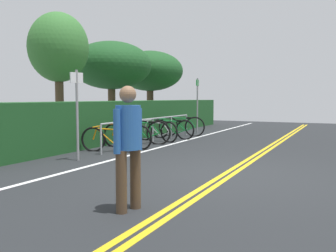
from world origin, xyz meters
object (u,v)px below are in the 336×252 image
(bicycle_5, at_px, (182,126))
(sign_post_near, at_px, (77,106))
(bicycle_1, at_px, (127,136))
(tree_extra, at_px, (150,71))
(pedestrian, at_px, (128,140))
(bicycle_4, at_px, (172,129))
(bike_rack, at_px, (153,124))
(tree_mid, at_px, (58,48))
(bicycle_2, at_px, (143,132))
(sign_post_far, at_px, (197,100))
(bicycle_0, at_px, (111,139))
(bicycle_3, at_px, (157,131))
(tree_far_right, at_px, (111,66))

(bicycle_5, relative_size, sign_post_near, 0.83)
(bicycle_1, xyz_separation_m, tree_extra, (7.91, 3.52, 2.46))
(bicycle_1, distance_m, sign_post_near, 2.50)
(pedestrian, height_order, sign_post_near, sign_post_near)
(bicycle_4, bearing_deg, pedestrian, -158.79)
(bike_rack, distance_m, tree_mid, 4.29)
(bicycle_2, bearing_deg, sign_post_far, -3.76)
(bicycle_0, height_order, bicycle_5, bicycle_5)
(bicycle_4, relative_size, tree_extra, 0.45)
(bike_rack, bearing_deg, bicycle_4, -2.42)
(pedestrian, distance_m, tree_extra, 14.77)
(bicycle_0, xyz_separation_m, sign_post_near, (-1.46, -0.09, 0.93))
(tree_mid, relative_size, tree_extra, 1.14)
(bicycle_2, height_order, pedestrian, pedestrian)
(bicycle_2, relative_size, sign_post_far, 0.76)
(bicycle_1, bearing_deg, pedestrian, -147.79)
(bicycle_4, bearing_deg, bicycle_3, 170.15)
(bicycle_1, distance_m, bicycle_2, 0.97)
(bicycle_0, bearing_deg, bicycle_3, 0.85)
(bicycle_2, distance_m, pedestrian, 6.89)
(bicycle_5, distance_m, pedestrian, 9.42)
(bicycle_0, height_order, bicycle_4, bicycle_4)
(bicycle_5, bearing_deg, bicycle_0, 179.48)
(bicycle_2, relative_size, bicycle_5, 0.98)
(bicycle_4, xyz_separation_m, tree_extra, (5.13, 3.67, 2.46))
(bicycle_1, height_order, tree_far_right, tree_far_right)
(bicycle_1, relative_size, bicycle_2, 1.05)
(bicycle_1, bearing_deg, bicycle_3, 0.16)
(bicycle_2, bearing_deg, bicycle_1, -178.98)
(bicycle_0, relative_size, bicycle_3, 0.95)
(bicycle_0, height_order, tree_mid, tree_mid)
(bike_rack, distance_m, bicycle_2, 0.51)
(bicycle_4, xyz_separation_m, sign_post_near, (-5.10, 0.03, 0.92))
(bicycle_3, xyz_separation_m, pedestrian, (-6.97, -3.22, 0.57))
(bicycle_0, xyz_separation_m, tree_mid, (1.80, 3.36, 2.81))
(pedestrian, relative_size, tree_far_right, 0.41)
(tree_mid, distance_m, tree_far_right, 3.66)
(sign_post_far, distance_m, tree_extra, 5.00)
(bicycle_5, bearing_deg, bike_rack, -179.57)
(bicycle_1, xyz_separation_m, bicycle_4, (2.78, -0.15, 0.00))
(bicycle_4, height_order, tree_extra, tree_extra)
(tree_mid, distance_m, tree_extra, 6.98)
(bicycle_1, xyz_separation_m, pedestrian, (-5.10, -3.21, 0.57))
(tree_far_right, bearing_deg, pedestrian, -144.75)
(bike_rack, distance_m, pedestrian, 7.22)
(pedestrian, height_order, tree_mid, tree_mid)
(bicycle_3, xyz_separation_m, sign_post_far, (3.10, -0.25, 1.00))
(sign_post_far, height_order, tree_far_right, tree_far_right)
(bicycle_4, height_order, tree_far_right, tree_far_right)
(bicycle_1, xyz_separation_m, tree_far_right, (4.57, 3.62, 2.50))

